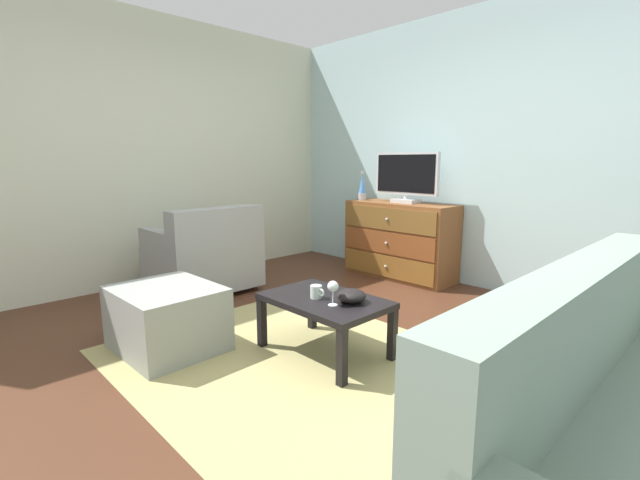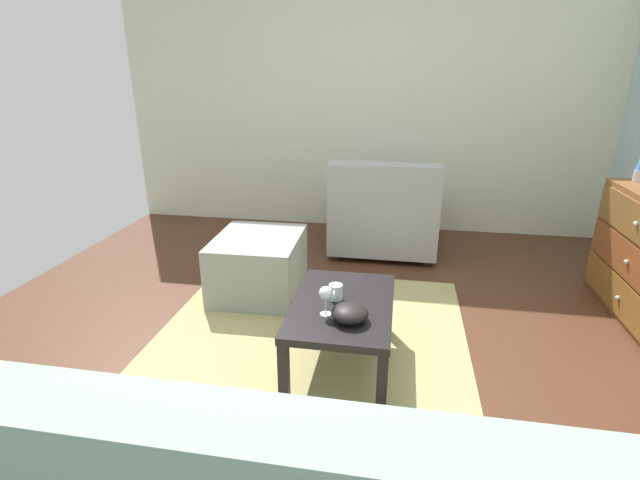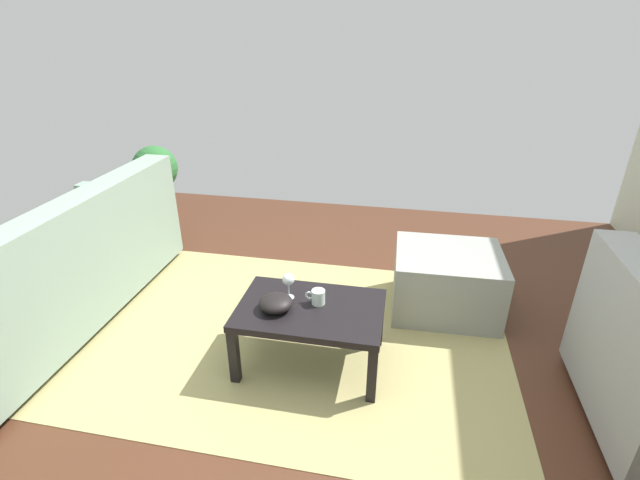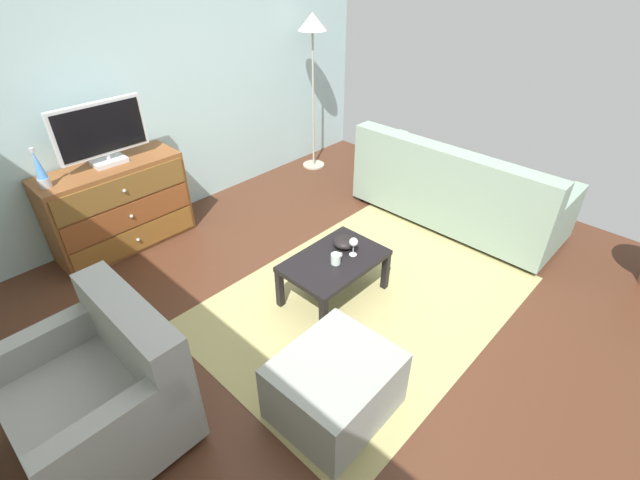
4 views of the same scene
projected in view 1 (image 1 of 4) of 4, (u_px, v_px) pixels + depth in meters
name	position (u px, v px, depth m)	size (l,w,h in m)	color
ground_plane	(314.00, 354.00, 2.93)	(5.44, 5.06, 0.05)	#4A291A
wall_accent_rear	(483.00, 151.00, 4.25)	(5.44, 0.12, 2.73)	#A7C6C9
wall_plain_left	(149.00, 151.00, 4.43)	(0.12, 5.06, 2.73)	beige
area_rug	(313.00, 370.00, 2.64)	(2.60, 1.90, 0.01)	tan
dresser	(400.00, 240.00, 4.72)	(1.22, 0.49, 0.82)	brown
tv	(406.00, 176.00, 4.58)	(0.77, 0.18, 0.54)	silver
lava_lamp	(362.00, 187.00, 4.95)	(0.09, 0.09, 0.33)	#B7B7BC
coffee_table	(325.00, 305.00, 2.83)	(0.81, 0.53, 0.38)	black
wine_glass	(333.00, 287.00, 2.65)	(0.07, 0.07, 0.16)	silver
mug	(316.00, 292.00, 2.81)	(0.11, 0.08, 0.08)	silver
bowl_decorative	(351.00, 296.00, 2.72)	(0.19, 0.19, 0.08)	black
armchair	(206.00, 257.00, 4.18)	(0.80, 0.92, 0.85)	#332319
ottoman	(167.00, 318.00, 2.92)	(0.70, 0.60, 0.43)	gray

